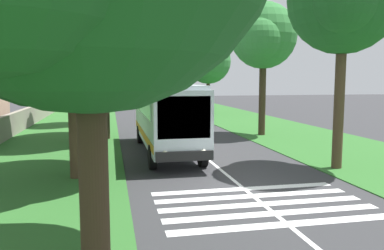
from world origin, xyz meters
name	(u,v)px	position (x,y,z in m)	size (l,w,h in m)	color
ground	(244,189)	(0.00, 0.00, 0.00)	(160.00, 160.00, 0.00)	#333335
grass_verge_left	(60,137)	(15.00, 8.20, 0.02)	(120.00, 8.00, 0.04)	#2D6628
grass_verge_right	(280,130)	(15.00, -8.20, 0.02)	(120.00, 8.00, 0.04)	#2D6628
centre_line	(176,134)	(15.00, 0.00, 0.00)	(110.00, 0.16, 0.01)	silver
coach_bus	(166,113)	(7.76, 1.80, 2.15)	(11.16, 2.62, 3.73)	silver
zebra_crossing	(263,204)	(-1.83, 0.00, 0.00)	(4.05, 6.80, 0.01)	silver
trailing_car_0	(176,111)	(27.45, -2.04, 0.67)	(4.30, 1.78, 1.43)	black
trailing_car_1	(164,106)	(35.98, -1.99, 0.67)	(4.30, 1.78, 1.43)	#B7A893
trailing_car_2	(132,103)	(43.71, 1.65, 0.67)	(4.30, 1.78, 1.43)	black
roadside_tree_left_0	(86,40)	(13.06, 6.18, 6.52)	(9.19, 7.36, 10.37)	#4C3826
roadside_tree_left_2	(97,57)	(49.84, 6.59, 7.41)	(8.76, 7.35, 11.18)	#3D2D1E
roadside_tree_left_3	(89,42)	(22.29, 6.44, 7.18)	(5.40, 4.59, 9.56)	brown
roadside_tree_left_4	(65,34)	(2.87, 6.38, 5.73)	(8.54, 6.75, 9.22)	#4C3826
roadside_tree_right_0	(340,2)	(2.33, -5.06, 7.31)	(5.45, 4.78, 9.80)	#4C3826
roadside_tree_right_1	(207,63)	(31.02, -6.30, 5.91)	(6.24, 5.18, 8.61)	#4C3826
roadside_tree_right_2	(179,52)	(42.88, -5.05, 7.89)	(7.03, 6.10, 11.07)	brown
roadside_tree_right_3	(262,38)	(12.98, -5.74, 6.89)	(5.51, 4.64, 9.32)	#3D2D1E
roadside_tree_right_4	(163,72)	(61.37, -5.28, 5.36)	(5.58, 4.98, 7.92)	#3D2D1E
utility_pole	(107,81)	(13.24, 4.91, 3.92)	(0.24, 1.40, 7.47)	#473828
roadside_wall	(23,119)	(20.00, 11.60, 0.82)	(70.00, 0.40, 1.57)	gray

